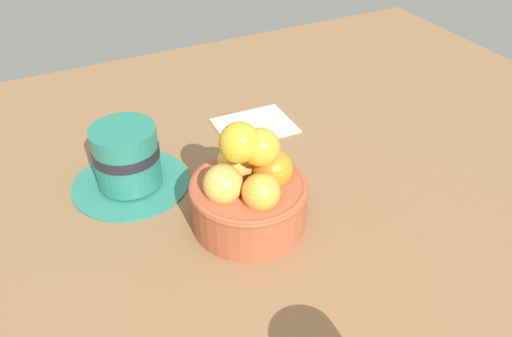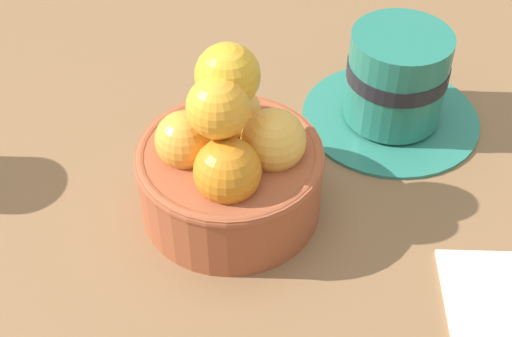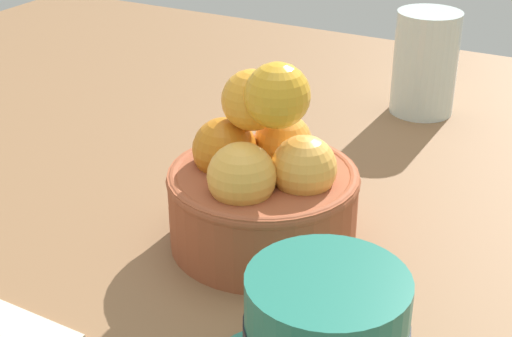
# 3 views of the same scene
# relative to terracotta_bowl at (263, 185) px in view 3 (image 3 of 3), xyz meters

# --- Properties ---
(ground_plane) EXTENTS (1.28, 1.04, 0.04)m
(ground_plane) POSITION_rel_terracotta_bowl_xyz_m (-0.00, -0.00, -0.07)
(ground_plane) COLOR brown
(terracotta_bowl) EXTENTS (0.14, 0.14, 0.14)m
(terracotta_bowl) POSITION_rel_terracotta_bowl_xyz_m (0.00, 0.00, 0.00)
(terracotta_bowl) COLOR #9E4C2D
(terracotta_bowl) RESTS_ON ground_plane
(water_glass) EXTENTS (0.06, 0.06, 0.10)m
(water_glass) POSITION_rel_terracotta_bowl_xyz_m (-0.03, -0.30, 0.00)
(water_glass) COLOR silver
(water_glass) RESTS_ON ground_plane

